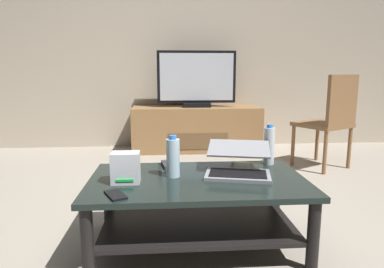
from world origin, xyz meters
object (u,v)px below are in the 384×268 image
object	(u,v)px
water_bottle_far	(269,146)
router_box	(126,168)
media_cabinet	(196,128)
laptop	(238,164)
television	(197,80)
cell_phone	(116,195)
water_bottle_near	(173,157)
dining_chair	(330,118)
coffee_table	(198,199)
tv_remote	(166,165)

from	to	relation	value
water_bottle_far	router_box	bearing A→B (deg)	-160.10
media_cabinet	router_box	size ratio (longest dim) A/B	9.56
media_cabinet	laptop	distance (m)	2.31
television	cell_phone	distance (m)	2.69
water_bottle_far	cell_phone	size ratio (longest dim) A/B	1.76
router_box	water_bottle_near	xyz separation A→B (m)	(0.24, 0.09, 0.03)
television	dining_chair	world-z (taller)	television
router_box	dining_chair	bearing A→B (deg)	39.56
water_bottle_near	laptop	bearing A→B (deg)	4.22
television	water_bottle_far	xyz separation A→B (m)	(0.27, -2.09, -0.34)
dining_chair	television	bearing A→B (deg)	143.38
laptop	water_bottle_far	size ratio (longest dim) A/B	1.73
coffee_table	dining_chair	xyz separation A→B (m)	(1.42, 1.43, 0.24)
coffee_table	router_box	distance (m)	0.43
dining_chair	water_bottle_near	distance (m)	2.09
coffee_table	media_cabinet	bearing A→B (deg)	85.23
water_bottle_near	cell_phone	distance (m)	0.40
cell_phone	tv_remote	bearing A→B (deg)	38.09
television	dining_chair	size ratio (longest dim) A/B	1.01
television	laptop	world-z (taller)	television
media_cabinet	water_bottle_near	world-z (taller)	water_bottle_near
television	router_box	distance (m)	2.49
laptop	water_bottle_near	size ratio (longest dim) A/B	1.87
coffee_table	cell_phone	xyz separation A→B (m)	(-0.40, -0.24, 0.12)
coffee_table	media_cabinet	distance (m)	2.37
cell_phone	tv_remote	xyz separation A→B (m)	(0.23, 0.48, 0.01)
laptop	tv_remote	size ratio (longest dim) A/B	2.67
media_cabinet	tv_remote	distance (m)	2.15
water_bottle_far	media_cabinet	bearing A→B (deg)	97.19
dining_chair	tv_remote	world-z (taller)	dining_chair
cell_phone	media_cabinet	bearing A→B (deg)	50.96
dining_chair	cell_phone	xyz separation A→B (m)	(-1.82, -1.67, -0.12)
television	cell_phone	size ratio (longest dim) A/B	6.64
media_cabinet	water_bottle_far	size ratio (longest dim) A/B	6.20
coffee_table	dining_chair	distance (m)	2.03
television	tv_remote	bearing A→B (deg)	-99.85
cell_phone	router_box	bearing A→B (deg)	55.97
laptop	coffee_table	bearing A→B (deg)	-164.21
television	water_bottle_near	xyz separation A→B (m)	(-0.33, -2.30, -0.35)
router_box	cell_phone	bearing A→B (deg)	-97.94
router_box	water_bottle_near	size ratio (longest dim) A/B	0.70
router_box	water_bottle_far	bearing A→B (deg)	19.90
coffee_table	tv_remote	size ratio (longest dim) A/B	7.22
television	router_box	size ratio (longest dim) A/B	5.81
coffee_table	water_bottle_far	xyz separation A→B (m)	(0.46, 0.26, 0.23)
coffee_table	laptop	bearing A→B (deg)	15.79
coffee_table	water_bottle_near	distance (m)	0.26
media_cabinet	television	xyz separation A→B (m)	(0.00, -0.02, 0.58)
router_box	water_bottle_far	size ratio (longest dim) A/B	0.65
television	tv_remote	size ratio (longest dim) A/B	5.81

